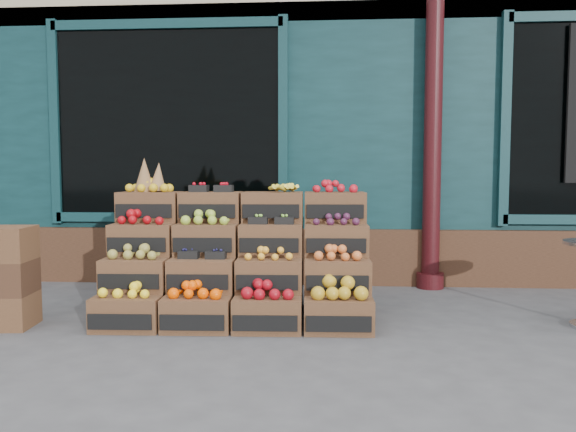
{
  "coord_description": "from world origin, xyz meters",
  "views": [
    {
      "loc": [
        0.11,
        -3.84,
        1.2
      ],
      "look_at": [
        -0.2,
        0.7,
        0.85
      ],
      "focal_mm": 35.0,
      "sensor_mm": 36.0,
      "label": 1
    }
  ],
  "objects": [
    {
      "name": "ground",
      "position": [
        0.0,
        0.0,
        0.0
      ],
      "size": [
        60.0,
        60.0,
        0.0
      ],
      "primitive_type": "plane",
      "color": "#464649",
      "rests_on": "ground"
    },
    {
      "name": "shop_facade",
      "position": [
        0.0,
        5.11,
        2.4
      ],
      "size": [
        12.0,
        6.24,
        4.8
      ],
      "color": "#0E2E31",
      "rests_on": "ground"
    },
    {
      "name": "crate_display",
      "position": [
        -0.62,
        0.77,
        0.41
      ],
      "size": [
        2.16,
        1.1,
        1.33
      ],
      "rotation": [
        0.0,
        0.0,
        0.03
      ],
      "color": "brown",
      "rests_on": "ground"
    },
    {
      "name": "shopkeeper",
      "position": [
        -1.72,
        2.93,
        1.09
      ],
      "size": [
        0.82,
        0.56,
        2.17
      ],
      "primitive_type": "imported",
      "rotation": [
        0.0,
        0.0,
        3.09
      ],
      "color": "#195720",
      "rests_on": "ground"
    }
  ]
}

